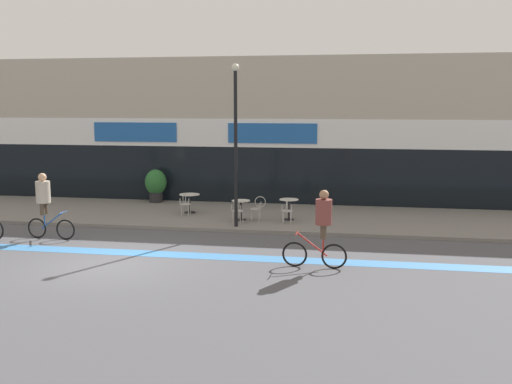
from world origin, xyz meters
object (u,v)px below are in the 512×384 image
bistro_table_2 (289,205)px  cafe_chair_0_near (185,202)px  bistro_table_1 (241,206)px  cyclist_2 (45,200)px  bistro_table_0 (190,199)px  cyclist_0 (321,223)px  planter_pot (156,184)px  lamp_post (236,135)px  cafe_chair_2_near (287,209)px  cafe_chair_1_side (258,207)px  cafe_chair_1_near (237,209)px

bistro_table_2 → cafe_chair_0_near: 4.01m
bistro_table_1 → cyclist_2: (-5.75, -3.59, 0.64)m
bistro_table_0 → cyclist_0: 8.71m
planter_pot → lamp_post: 6.80m
cafe_chair_2_near → bistro_table_2: bearing=-2.4°
bistro_table_2 → cafe_chair_1_side: bearing=-163.9°
bistro_table_2 → planter_pot: size_ratio=0.54×
planter_pot → cyclist_0: (7.74, -8.88, 0.33)m
bistro_table_2 → planter_pot: (-6.17, 2.98, 0.23)m
cafe_chair_0_near → cyclist_0: size_ratio=0.42×
cafe_chair_2_near → planter_pot: 7.15m
bistro_table_1 → bistro_table_0: bearing=154.4°
cafe_chair_1_near → planter_pot: 5.92m
bistro_table_2 → cyclist_0: cyclist_0 is taller
bistro_table_2 → bistro_table_0: bearing=169.2°
cafe_chair_1_side → bistro_table_1: bearing=-1.0°
bistro_table_2 → cyclist_2: (-7.49, -3.91, 0.61)m
bistro_table_1 → planter_pot: bearing=143.3°
planter_pot → cafe_chair_0_near: bearing=-52.7°
bistro_table_2 → cyclist_0: size_ratio=0.36×
cafe_chair_1_near → bistro_table_2: bearing=-53.0°
planter_pot → lamp_post: size_ratio=0.26×
bistro_table_2 → planter_pot: bearing=154.2°
bistro_table_0 → planter_pot: 3.10m
bistro_table_1 → bistro_table_2: 1.77m
bistro_table_0 → cafe_chair_1_side: size_ratio=0.88×
bistro_table_1 → cyclist_0: cyclist_0 is taller
cyclist_2 → bistro_table_1: bearing=35.0°
bistro_table_1 → lamp_post: size_ratio=0.13×
bistro_table_0 → cafe_chair_0_near: size_ratio=0.88×
bistro_table_2 → lamp_post: size_ratio=0.14×
cafe_chair_1_side → cyclist_2: (-6.38, -3.59, 0.64)m
bistro_table_2 → cyclist_2: bearing=-152.4°
cafe_chair_0_near → cafe_chair_1_side: same height
planter_pot → bistro_table_1: bearing=-36.7°
cyclist_0 → cafe_chair_2_near: bearing=-71.1°
cyclist_0 → bistro_table_2: bearing=-72.8°
planter_pot → cyclist_0: 11.79m
bistro_table_2 → cyclist_0: (1.57, -5.90, 0.56)m
bistro_table_0 → lamp_post: size_ratio=0.14×
bistro_table_0 → planter_pot: planter_pot is taller
bistro_table_0 → cyclist_0: size_ratio=0.38×
cafe_chair_0_near → planter_pot: 3.58m
cafe_chair_1_near → bistro_table_0: bearing=61.3°
bistro_table_0 → planter_pot: bearing=134.3°
cafe_chair_1_side → cyclist_0: 6.22m
bistro_table_2 → cafe_chair_2_near: 0.63m
cafe_chair_1_side → cafe_chair_2_near: same height
bistro_table_1 → cyclist_0: (3.31, -5.58, 0.59)m
planter_pot → bistro_table_2: bearing=-25.8°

